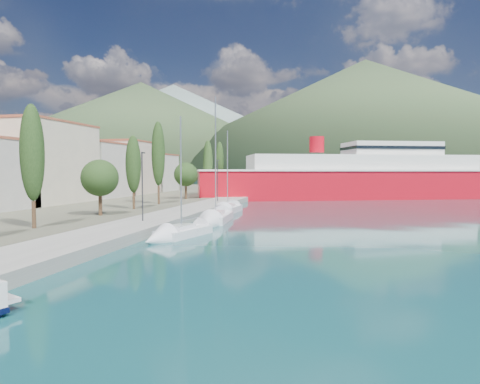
# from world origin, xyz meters

# --- Properties ---
(ground) EXTENTS (1400.00, 1400.00, 0.00)m
(ground) POSITION_xyz_m (0.00, 120.00, 0.00)
(ground) COLOR #124549
(quay) EXTENTS (5.00, 88.00, 0.80)m
(quay) POSITION_xyz_m (-9.00, 26.00, 0.40)
(quay) COLOR gray
(quay) RESTS_ON ground
(hills_far) EXTENTS (1480.00, 900.00, 180.00)m
(hills_far) POSITION_xyz_m (138.59, 618.73, 77.39)
(hills_far) COLOR slate
(hills_far) RESTS_ON ground
(hills_near) EXTENTS (1010.00, 520.00, 115.00)m
(hills_near) POSITION_xyz_m (98.04, 372.50, 49.18)
(hills_near) COLOR #374B2C
(hills_near) RESTS_ON ground
(town_buildings) EXTENTS (9.20, 69.20, 11.30)m
(town_buildings) POSITION_xyz_m (-32.00, 36.91, 5.57)
(town_buildings) COLOR beige
(town_buildings) RESTS_ON land_strip
(tree_row) EXTENTS (3.85, 63.41, 11.19)m
(tree_row) POSITION_xyz_m (-15.56, 32.15, 5.90)
(tree_row) COLOR #47301E
(tree_row) RESTS_ON land_strip
(lamp_posts) EXTENTS (0.15, 46.62, 6.06)m
(lamp_posts) POSITION_xyz_m (-9.00, 15.67, 4.08)
(lamp_posts) COLOR #2D2D33
(lamp_posts) RESTS_ON quay
(sailboat_near) EXTENTS (3.96, 7.48, 10.31)m
(sailboat_near) POSITION_xyz_m (-4.71, 10.81, 0.28)
(sailboat_near) COLOR silver
(sailboat_near) RESTS_ON ground
(sailboat_mid) EXTENTS (3.32, 9.68, 13.67)m
(sailboat_mid) POSITION_xyz_m (-4.10, 19.82, 0.33)
(sailboat_mid) COLOR silver
(sailboat_mid) RESTS_ON ground
(sailboat_far) EXTENTS (2.51, 7.64, 11.20)m
(sailboat_far) POSITION_xyz_m (-5.51, 29.80, 0.31)
(sailboat_far) COLOR silver
(sailboat_far) RESTS_ON ground
(ferry) EXTENTS (62.73, 33.52, 12.31)m
(ferry) POSITION_xyz_m (12.82, 62.94, 3.75)
(ferry) COLOR red
(ferry) RESTS_ON ground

